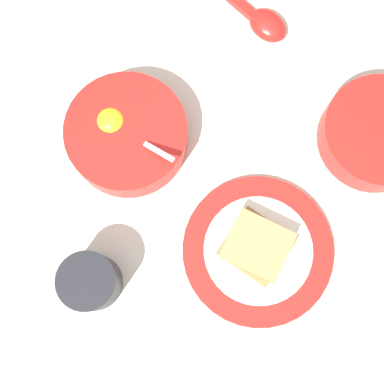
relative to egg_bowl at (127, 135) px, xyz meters
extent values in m
plane|color=beige|center=(-0.06, -0.04, -0.03)|extent=(3.00, 3.00, 0.00)
cylinder|color=red|center=(0.00, 0.00, 0.00)|extent=(0.17, 0.17, 0.05)
cylinder|color=white|center=(0.00, 0.00, 0.00)|extent=(0.14, 0.14, 0.02)
ellipsoid|color=yellow|center=(0.02, 0.01, 0.02)|extent=(0.04, 0.04, 0.02)
cylinder|color=black|center=(0.02, -0.01, 0.02)|extent=(0.04, 0.04, 0.00)
ellipsoid|color=silver|center=(-0.02, 0.00, 0.02)|extent=(0.03, 0.02, 0.01)
cube|color=silver|center=(-0.06, -0.01, 0.04)|extent=(0.05, 0.02, 0.03)
cylinder|color=red|center=(-0.24, -0.03, -0.02)|extent=(0.21, 0.21, 0.01)
cylinder|color=white|center=(-0.24, -0.03, -0.02)|extent=(0.15, 0.15, 0.00)
cube|color=#9E7042|center=(-0.24, -0.04, -0.01)|extent=(0.10, 0.10, 0.01)
cube|color=tan|center=(-0.24, -0.04, 0.00)|extent=(0.11, 0.10, 0.01)
ellipsoid|color=red|center=(0.00, -0.27, -0.01)|extent=(0.07, 0.05, 0.03)
cylinder|color=red|center=(-0.23, -0.27, 0.00)|extent=(0.16, 0.16, 0.05)
cylinder|color=white|center=(-0.23, -0.27, 0.01)|extent=(0.13, 0.13, 0.02)
cylinder|color=black|center=(-0.13, 0.17, 0.01)|extent=(0.08, 0.08, 0.07)
cylinder|color=#472B16|center=(-0.13, 0.17, 0.04)|extent=(0.06, 0.06, 0.01)
camera|label=1|loc=(-0.23, 0.08, 0.73)|focal=50.00mm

